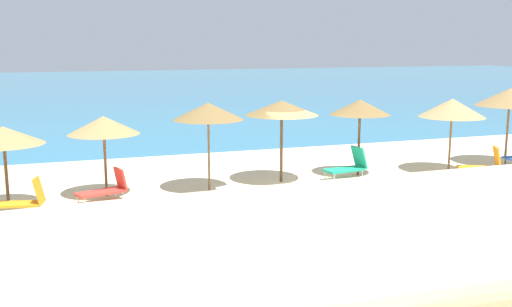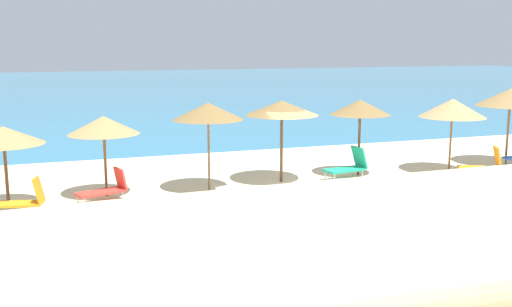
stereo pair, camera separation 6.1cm
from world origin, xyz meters
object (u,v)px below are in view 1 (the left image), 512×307
lounge_chair_2 (106,188)px  beach_ball (29,214)px  beach_umbrella_5 (452,108)px  lounge_chair_0 (349,166)px  beach_umbrella_0 (3,136)px  lounge_chair_3 (484,164)px  cooler_box (226,195)px  beach_umbrella_4 (360,107)px  beach_umbrella_2 (208,111)px  beach_umbrella_6 (510,97)px  beach_umbrella_3 (282,108)px  beach_umbrella_1 (104,125)px  lounge_chair_4 (24,200)px

lounge_chair_2 → beach_ball: 2.45m
beach_umbrella_5 → lounge_chair_0: (-4.15, 0.05, -1.89)m
lounge_chair_0 → beach_ball: bearing=89.2°
beach_umbrella_0 → beach_ball: 2.46m
lounge_chair_3 → lounge_chair_2: bearing=111.3°
lounge_chair_0 → cooler_box: bearing=98.3°
beach_umbrella_0 → beach_umbrella_4: 11.77m
beach_umbrella_4 → cooler_box: size_ratio=4.96×
beach_umbrella_0 → beach_umbrella_2: beach_umbrella_2 is taller
beach_umbrella_6 → lounge_chair_3: size_ratio=1.93×
beach_umbrella_3 → lounge_chair_0: size_ratio=1.79×
beach_umbrella_1 → beach_umbrella_2: (3.24, -0.32, 0.34)m
beach_umbrella_1 → lounge_chair_4: (-2.36, -1.42, -1.80)m
beach_umbrella_1 → beach_umbrella_6: 15.42m
beach_umbrella_2 → beach_umbrella_5: 9.18m
beach_umbrella_5 → beach_ball: (-14.66, -1.32, -2.26)m
beach_umbrella_2 → lounge_chair_0: beach_umbrella_2 is taller
beach_umbrella_0 → beach_umbrella_3: 8.76m
beach_umbrella_6 → lounge_chair_3: 3.49m
lounge_chair_0 → lounge_chair_4: lounge_chair_0 is taller
beach_umbrella_4 → lounge_chair_2: (-8.99, -0.79, -2.06)m
beach_umbrella_3 → lounge_chair_3: 7.73m
beach_umbrella_0 → beach_umbrella_1: bearing=9.9°
lounge_chair_0 → cooler_box: 5.11m
lounge_chair_2 → beach_umbrella_3: bearing=-101.1°
beach_umbrella_3 → beach_umbrella_5: (6.51, -0.52, -0.17)m
beach_umbrella_2 → lounge_chair_3: size_ratio=1.84×
beach_umbrella_5 → beach_umbrella_2: bearing=179.1°
beach_umbrella_0 → lounge_chair_4: 1.99m
beach_umbrella_5 → lounge_chair_3: 2.34m
beach_umbrella_1 → beach_umbrella_3: bearing=0.5°
beach_umbrella_5 → beach_umbrella_1: bearing=177.8°
cooler_box → beach_umbrella_4: bearing=19.5°
beach_umbrella_2 → beach_umbrella_6: bearing=1.4°
beach_umbrella_6 → lounge_chair_0: beach_umbrella_6 is taller
beach_umbrella_2 → beach_umbrella_5: size_ratio=1.05×
beach_umbrella_3 → lounge_chair_3: size_ratio=1.81×
beach_umbrella_1 → lounge_chair_2: bearing=-95.6°
lounge_chair_0 → beach_ball: (-10.51, -1.37, -0.37)m
beach_umbrella_1 → beach_umbrella_4: beach_umbrella_4 is taller
beach_umbrella_2 → beach_umbrella_5: (9.18, -0.15, -0.20)m
lounge_chair_2 → lounge_chair_0: bearing=-106.4°
beach_umbrella_5 → lounge_chair_4: beach_umbrella_5 is taller
beach_umbrella_4 → beach_umbrella_5: bearing=-9.1°
beach_umbrella_5 → lounge_chair_4: bearing=-176.3°
cooler_box → beach_umbrella_0: bearing=167.5°
beach_umbrella_5 → lounge_chair_2: (-12.48, -0.23, -1.97)m
beach_umbrella_2 → beach_umbrella_6: beach_umbrella_6 is taller
beach_umbrella_6 → beach_umbrella_3: bearing=179.6°
beach_umbrella_0 → cooler_box: bearing=-12.5°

